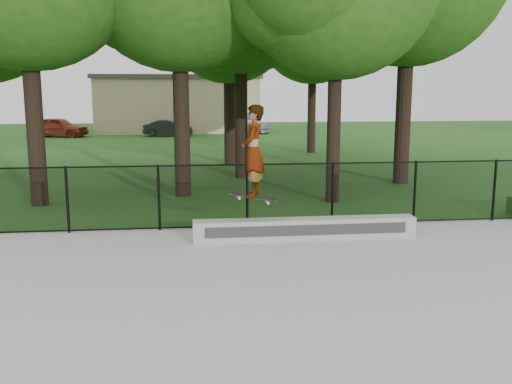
# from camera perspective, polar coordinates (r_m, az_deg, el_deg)

# --- Properties ---
(ground) EXTENTS (100.00, 100.00, 0.00)m
(ground) POSITION_cam_1_polar(r_m,az_deg,el_deg) (7.69, 3.86, -14.46)
(ground) COLOR #1B5117
(ground) RESTS_ON ground
(concrete_slab) EXTENTS (14.00, 12.00, 0.06)m
(concrete_slab) POSITION_cam_1_polar(r_m,az_deg,el_deg) (7.67, 3.86, -14.26)
(concrete_slab) COLOR #ABABA6
(concrete_slab) RESTS_ON ground
(grind_ledge) EXTENTS (4.75, 0.40, 0.46)m
(grind_ledge) POSITION_cam_1_polar(r_m,az_deg,el_deg) (12.17, 4.94, -3.70)
(grind_ledge) COLOR #A3A39E
(grind_ledge) RESTS_ON concrete_slab
(car_a) EXTENTS (4.22, 2.55, 1.35)m
(car_a) POSITION_cam_1_polar(r_m,az_deg,el_deg) (41.58, -19.14, 6.15)
(car_a) COLOR maroon
(car_a) RESTS_ON ground
(car_b) EXTENTS (3.15, 1.43, 1.11)m
(car_b) POSITION_cam_1_polar(r_m,az_deg,el_deg) (40.40, -8.78, 6.32)
(car_b) COLOR black
(car_b) RESTS_ON ground
(car_c) EXTENTS (4.66, 3.28, 1.35)m
(car_c) POSITION_cam_1_polar(r_m,az_deg,el_deg) (43.02, -1.66, 6.83)
(car_c) COLOR #9599A9
(car_c) RESTS_ON ground
(skater_airborne) EXTENTS (0.83, 0.77, 2.05)m
(skater_airborne) POSITION_cam_1_polar(r_m,az_deg,el_deg) (11.68, -0.28, 4.00)
(skater_airborne) COLOR black
(skater_airborne) RESTS_ON ground
(chainlink_fence) EXTENTS (16.06, 0.06, 1.50)m
(chainlink_fence) POSITION_cam_1_polar(r_m,az_deg,el_deg) (13.05, -0.88, -0.37)
(chainlink_fence) COLOR black
(chainlink_fence) RESTS_ON concrete_slab
(distant_building) EXTENTS (12.40, 6.40, 4.30)m
(distant_building) POSITION_cam_1_polar(r_m,az_deg,el_deg) (44.88, -7.78, 8.78)
(distant_building) COLOR tan
(distant_building) RESTS_ON ground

